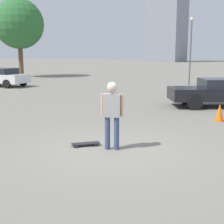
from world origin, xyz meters
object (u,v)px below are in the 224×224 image
(car_parked_far, at_px, (2,77))
(traffic_cone, at_px, (219,112))
(skateboard, at_px, (86,144))
(car_parked_near, at_px, (222,92))
(person, at_px, (112,109))

(car_parked_far, bearing_deg, traffic_cone, 159.67)
(skateboard, height_order, traffic_cone, traffic_cone)
(car_parked_near, xyz_separation_m, car_parked_far, (1.16, 16.22, 0.02))
(skateboard, bearing_deg, person, 142.81)
(person, distance_m, skateboard, 1.27)
(person, xyz_separation_m, skateboard, (-0.11, 0.76, -1.00))
(car_parked_near, height_order, car_parked_far, car_parked_far)
(person, xyz_separation_m, car_parked_near, (8.32, -1.11, -0.36))
(skateboard, xyz_separation_m, car_parked_near, (8.43, -1.87, 0.64))
(skateboard, relative_size, car_parked_far, 0.17)
(skateboard, distance_m, traffic_cone, 5.63)
(person, height_order, skateboard, person)
(skateboard, distance_m, car_parked_far, 17.27)
(traffic_cone, bearing_deg, car_parked_far, 74.92)
(car_parked_near, bearing_deg, skateboard, 45.78)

